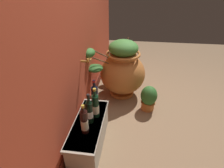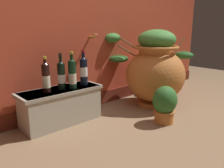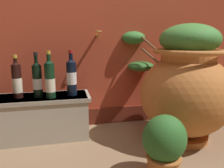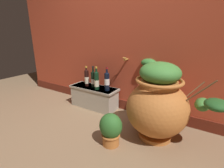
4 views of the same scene
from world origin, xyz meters
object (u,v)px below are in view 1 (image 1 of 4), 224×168
Objects in this scene: wine_bottle_left at (95,105)px; wine_bottle_right at (95,96)px; wine_bottle_back at (90,111)px; wine_bottle_middle at (84,121)px; potted_shrub at (149,98)px; terracotta_urn at (122,69)px.

wine_bottle_right is at bearing 14.67° from wine_bottle_left.
wine_bottle_back is at bearing -179.57° from wine_bottle_right.
potted_shrub is at bearing -36.83° from wine_bottle_middle.
wine_bottle_left is at bearing 136.61° from potted_shrub.
wine_bottle_back is at bearing 167.93° from terracotta_urn.
wine_bottle_middle is at bearing 167.42° from wine_bottle_left.
potted_shrub is (0.64, -0.60, -0.29)m from wine_bottle_left.
wine_bottle_right reaches higher than potted_shrub.
terracotta_urn reaches higher than wine_bottle_left.
wine_bottle_right is (0.16, 0.04, 0.01)m from wine_bottle_left.
terracotta_urn is 1.02m from wine_bottle_left.
wine_bottle_left reaches higher than wine_bottle_back.
wine_bottle_middle is 0.88× the size of potted_shrub.
wine_bottle_middle is (-0.24, 0.05, -0.01)m from wine_bottle_left.
wine_bottle_middle is at bearing 178.33° from wine_bottle_right.
terracotta_urn reaches higher than wine_bottle_right.
wine_bottle_left is (-1.00, 0.19, 0.06)m from terracotta_urn.
wine_bottle_back is (-1.10, 0.23, 0.05)m from terracotta_urn.
potted_shrub is at bearing -43.39° from wine_bottle_left.
wine_bottle_middle is 0.92× the size of wine_bottle_right.
wine_bottle_back is 1.01m from potted_shrub.
potted_shrub is at bearing -131.73° from terracotta_urn.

